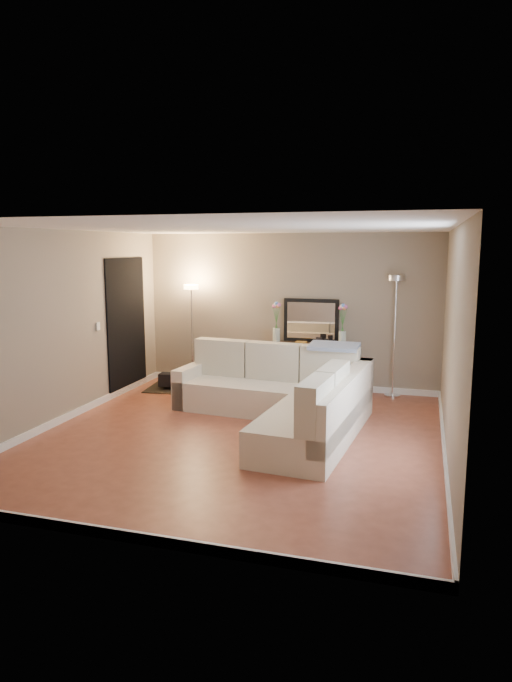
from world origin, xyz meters
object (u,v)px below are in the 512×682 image
(floor_lamp_lit, at_px, (192,314))
(sectional_sofa, at_px, (286,397))
(floor_lamp_unlit, at_px, (395,312))
(console_table, at_px, (303,365))

(floor_lamp_lit, bearing_deg, sectional_sofa, -39.12)
(floor_lamp_unlit, bearing_deg, floor_lamp_lit, -177.93)
(sectional_sofa, distance_m, floor_lamp_lit, 2.81)
(floor_lamp_lit, relative_size, floor_lamp_unlit, 0.90)
(floor_lamp_lit, height_order, floor_lamp_unlit, floor_lamp_unlit)
(sectional_sofa, bearing_deg, floor_lamp_unlit, 53.93)
(sectional_sofa, distance_m, floor_lamp_unlit, 2.46)
(sectional_sofa, xyz_separation_m, floor_lamp_lit, (-2.08, 1.69, 0.87))
(floor_lamp_lit, xyz_separation_m, floor_lamp_unlit, (3.40, 0.12, 0.14))
(console_table, relative_size, floor_lamp_lit, 0.75)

